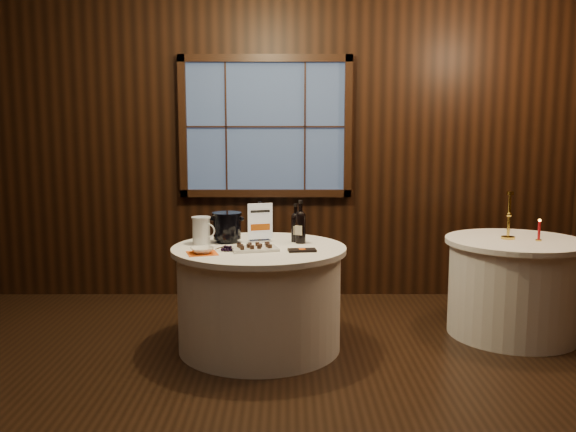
{
  "coord_description": "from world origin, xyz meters",
  "views": [
    {
      "loc": [
        0.21,
        -3.39,
        1.61
      ],
      "look_at": [
        0.21,
        0.9,
        1.01
      ],
      "focal_mm": 38.0,
      "sensor_mm": 36.0,
      "label": 1
    }
  ],
  "objects_px": {
    "main_table": "(259,297)",
    "glass_pitcher": "(202,230)",
    "sign_stand": "(260,228)",
    "port_bottle_left": "(296,225)",
    "brass_candlestick": "(509,222)",
    "ice_bucket": "(227,227)",
    "cracker_bowl": "(202,250)",
    "red_candle": "(539,232)",
    "chocolate_box": "(302,250)",
    "chocolate_plate": "(254,247)",
    "side_table": "(513,287)",
    "port_bottle_right": "(301,225)",
    "grape_bunch": "(228,248)"
  },
  "relations": [
    {
      "from": "chocolate_plate",
      "to": "brass_candlestick",
      "type": "xyz_separation_m",
      "value": [
        1.97,
        0.45,
        0.12
      ]
    },
    {
      "from": "port_bottle_left",
      "to": "chocolate_plate",
      "type": "xyz_separation_m",
      "value": [
        -0.3,
        -0.33,
        -0.11
      ]
    },
    {
      "from": "port_bottle_right",
      "to": "brass_candlestick",
      "type": "bearing_deg",
      "value": 29.9
    },
    {
      "from": "side_table",
      "to": "port_bottle_left",
      "type": "distance_m",
      "value": 1.8
    },
    {
      "from": "sign_stand",
      "to": "chocolate_plate",
      "type": "relative_size",
      "value": 0.84
    },
    {
      "from": "chocolate_box",
      "to": "chocolate_plate",
      "type": "bearing_deg",
      "value": 165.05
    },
    {
      "from": "sign_stand",
      "to": "port_bottle_right",
      "type": "xyz_separation_m",
      "value": [
        0.31,
        -0.04,
        0.03
      ]
    },
    {
      "from": "port_bottle_left",
      "to": "cracker_bowl",
      "type": "bearing_deg",
      "value": -155.87
    },
    {
      "from": "sign_stand",
      "to": "grape_bunch",
      "type": "height_order",
      "value": "sign_stand"
    },
    {
      "from": "chocolate_plate",
      "to": "glass_pitcher",
      "type": "distance_m",
      "value": 0.48
    },
    {
      "from": "port_bottle_left",
      "to": "grape_bunch",
      "type": "distance_m",
      "value": 0.61
    },
    {
      "from": "sign_stand",
      "to": "chocolate_plate",
      "type": "bearing_deg",
      "value": -112.28
    },
    {
      "from": "port_bottle_left",
      "to": "brass_candlestick",
      "type": "relative_size",
      "value": 0.78
    },
    {
      "from": "port_bottle_right",
      "to": "ice_bucket",
      "type": "bearing_deg",
      "value": -160.44
    },
    {
      "from": "glass_pitcher",
      "to": "red_candle",
      "type": "xyz_separation_m",
      "value": [
        2.58,
        0.12,
        -0.04
      ]
    },
    {
      "from": "ice_bucket",
      "to": "brass_candlestick",
      "type": "height_order",
      "value": "brass_candlestick"
    },
    {
      "from": "port_bottle_right",
      "to": "grape_bunch",
      "type": "xyz_separation_m",
      "value": [
        -0.52,
        -0.29,
        -0.12
      ]
    },
    {
      "from": "chocolate_box",
      "to": "cracker_bowl",
      "type": "height_order",
      "value": "cracker_bowl"
    },
    {
      "from": "port_bottle_right",
      "to": "brass_candlestick",
      "type": "height_order",
      "value": "brass_candlestick"
    },
    {
      "from": "main_table",
      "to": "chocolate_plate",
      "type": "relative_size",
      "value": 3.48
    },
    {
      "from": "sign_stand",
      "to": "chocolate_box",
      "type": "relative_size",
      "value": 1.58
    },
    {
      "from": "side_table",
      "to": "red_candle",
      "type": "height_order",
      "value": "red_candle"
    },
    {
      "from": "side_table",
      "to": "port_bottle_right",
      "type": "relative_size",
      "value": 3.33
    },
    {
      "from": "cracker_bowl",
      "to": "brass_candlestick",
      "type": "xyz_separation_m",
      "value": [
        2.33,
        0.57,
        0.11
      ]
    },
    {
      "from": "glass_pitcher",
      "to": "cracker_bowl",
      "type": "bearing_deg",
      "value": -58.33
    },
    {
      "from": "cracker_bowl",
      "to": "port_bottle_left",
      "type": "bearing_deg",
      "value": 34.53
    },
    {
      "from": "port_bottle_left",
      "to": "port_bottle_right",
      "type": "bearing_deg",
      "value": -68.73
    },
    {
      "from": "main_table",
      "to": "grape_bunch",
      "type": "relative_size",
      "value": 8.07
    },
    {
      "from": "main_table",
      "to": "glass_pitcher",
      "type": "height_order",
      "value": "glass_pitcher"
    },
    {
      "from": "chocolate_box",
      "to": "grape_bunch",
      "type": "distance_m",
      "value": 0.53
    },
    {
      "from": "cracker_bowl",
      "to": "red_candle",
      "type": "relative_size",
      "value": 0.95
    },
    {
      "from": "side_table",
      "to": "port_bottle_right",
      "type": "bearing_deg",
      "value": -174.47
    },
    {
      "from": "main_table",
      "to": "sign_stand",
      "type": "height_order",
      "value": "sign_stand"
    },
    {
      "from": "glass_pitcher",
      "to": "brass_candlestick",
      "type": "relative_size",
      "value": 0.55
    },
    {
      "from": "port_bottle_left",
      "to": "glass_pitcher",
      "type": "relative_size",
      "value": 1.42
    },
    {
      "from": "port_bottle_right",
      "to": "grape_bunch",
      "type": "bearing_deg",
      "value": -126.91
    },
    {
      "from": "glass_pitcher",
      "to": "sign_stand",
      "type": "bearing_deg",
      "value": 32.98
    },
    {
      "from": "port_bottle_left",
      "to": "port_bottle_right",
      "type": "height_order",
      "value": "port_bottle_right"
    },
    {
      "from": "chocolate_plate",
      "to": "chocolate_box",
      "type": "xyz_separation_m",
      "value": [
        0.34,
        -0.05,
        -0.01
      ]
    },
    {
      "from": "port_bottle_right",
      "to": "main_table",
      "type": "bearing_deg",
      "value": -132.51
    },
    {
      "from": "brass_candlestick",
      "to": "chocolate_box",
      "type": "bearing_deg",
      "value": -163.04
    },
    {
      "from": "chocolate_plate",
      "to": "brass_candlestick",
      "type": "height_order",
      "value": "brass_candlestick"
    },
    {
      "from": "sign_stand",
      "to": "port_bottle_left",
      "type": "distance_m",
      "value": 0.27
    },
    {
      "from": "grape_bunch",
      "to": "brass_candlestick",
      "type": "height_order",
      "value": "brass_candlestick"
    },
    {
      "from": "ice_bucket",
      "to": "red_candle",
      "type": "distance_m",
      "value": 2.4
    },
    {
      "from": "ice_bucket",
      "to": "cracker_bowl",
      "type": "relative_size",
      "value": 1.41
    },
    {
      "from": "port_bottle_left",
      "to": "red_candle",
      "type": "relative_size",
      "value": 1.71
    },
    {
      "from": "port_bottle_left",
      "to": "red_candle",
      "type": "height_order",
      "value": "port_bottle_left"
    },
    {
      "from": "chocolate_box",
      "to": "ice_bucket",
      "type": "bearing_deg",
      "value": 140.58
    },
    {
      "from": "grape_bunch",
      "to": "brass_candlestick",
      "type": "distance_m",
      "value": 2.21
    }
  ]
}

